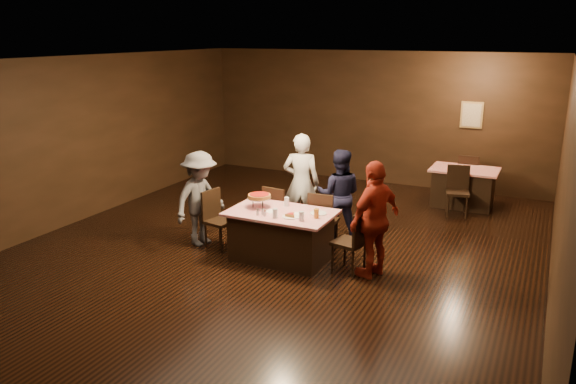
# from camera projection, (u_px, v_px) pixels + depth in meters

# --- Properties ---
(room) EXTENTS (10.00, 10.04, 3.02)m
(room) POSITION_uv_depth(u_px,v_px,m) (273.00, 119.00, 8.38)
(room) COLOR black
(room) RESTS_ON ground
(main_table) EXTENTS (1.60, 1.00, 0.77)m
(main_table) POSITION_uv_depth(u_px,v_px,m) (281.00, 235.00, 8.62)
(main_table) COLOR #A50B1A
(main_table) RESTS_ON ground
(back_table) EXTENTS (1.30, 0.90, 0.77)m
(back_table) POSITION_uv_depth(u_px,v_px,m) (463.00, 187.00, 11.29)
(back_table) COLOR red
(back_table) RESTS_ON ground
(chair_far_left) EXTENTS (0.47, 0.47, 0.95)m
(chair_far_left) POSITION_uv_depth(u_px,v_px,m) (280.00, 213.00, 9.41)
(chair_far_left) COLOR black
(chair_far_left) RESTS_ON ground
(chair_far_right) EXTENTS (0.44, 0.44, 0.95)m
(chair_far_right) POSITION_uv_depth(u_px,v_px,m) (324.00, 219.00, 9.08)
(chair_far_right) COLOR black
(chair_far_right) RESTS_ON ground
(chair_end_left) EXTENTS (0.49, 0.49, 0.95)m
(chair_end_left) POSITION_uv_depth(u_px,v_px,m) (220.00, 220.00, 9.05)
(chair_end_left) COLOR black
(chair_end_left) RESTS_ON ground
(chair_end_right) EXTENTS (0.50, 0.50, 0.95)m
(chair_end_right) POSITION_uv_depth(u_px,v_px,m) (349.00, 241.00, 8.14)
(chair_end_right) COLOR black
(chair_end_right) RESTS_ON ground
(chair_back_near) EXTENTS (0.50, 0.50, 0.95)m
(chair_back_near) POSITION_uv_depth(u_px,v_px,m) (458.00, 192.00, 10.66)
(chair_back_near) COLOR black
(chair_back_near) RESTS_ON ground
(chair_back_far) EXTENTS (0.43, 0.43, 0.95)m
(chair_back_far) POSITION_uv_depth(u_px,v_px,m) (468.00, 176.00, 11.78)
(chair_back_far) COLOR black
(chair_back_far) RESTS_ON ground
(diner_white_jacket) EXTENTS (0.72, 0.57, 1.75)m
(diner_white_jacket) POSITION_uv_depth(u_px,v_px,m) (301.00, 183.00, 9.72)
(diner_white_jacket) COLOR silver
(diner_white_jacket) RESTS_ON ground
(diner_navy_hoodie) EXTENTS (0.88, 0.77, 1.55)m
(diner_navy_hoodie) POSITION_uv_depth(u_px,v_px,m) (339.00, 195.00, 9.38)
(diner_navy_hoodie) COLOR black
(diner_navy_hoodie) RESTS_ON ground
(diner_grey_knit) EXTENTS (0.77, 1.11, 1.57)m
(diner_grey_knit) POSITION_uv_depth(u_px,v_px,m) (200.00, 199.00, 9.13)
(diner_grey_knit) COLOR #57565B
(diner_grey_knit) RESTS_ON ground
(diner_red_shirt) EXTENTS (0.75, 1.08, 1.70)m
(diner_red_shirt) POSITION_uv_depth(u_px,v_px,m) (375.00, 219.00, 7.92)
(diner_red_shirt) COLOR maroon
(diner_red_shirt) RESTS_ON ground
(pizza_stand) EXTENTS (0.38, 0.38, 0.22)m
(pizza_stand) POSITION_uv_depth(u_px,v_px,m) (259.00, 196.00, 8.67)
(pizza_stand) COLOR black
(pizza_stand) RESTS_ON main_table
(plate_with_slice) EXTENTS (0.25, 0.25, 0.06)m
(plate_with_slice) POSITION_uv_depth(u_px,v_px,m) (291.00, 216.00, 8.24)
(plate_with_slice) COLOR white
(plate_with_slice) RESTS_ON main_table
(plate_empty) EXTENTS (0.25, 0.25, 0.01)m
(plate_empty) POSITION_uv_depth(u_px,v_px,m) (318.00, 213.00, 8.41)
(plate_empty) COLOR white
(plate_empty) RESTS_ON main_table
(glass_front_left) EXTENTS (0.08, 0.08, 0.14)m
(glass_front_left) POSITION_uv_depth(u_px,v_px,m) (275.00, 213.00, 8.21)
(glass_front_left) COLOR silver
(glass_front_left) RESTS_ON main_table
(glass_front_right) EXTENTS (0.08, 0.08, 0.14)m
(glass_front_right) POSITION_uv_depth(u_px,v_px,m) (301.00, 216.00, 8.09)
(glass_front_right) COLOR silver
(glass_front_right) RESTS_ON main_table
(glass_amber) EXTENTS (0.08, 0.08, 0.14)m
(glass_amber) POSITION_uv_depth(u_px,v_px,m) (316.00, 214.00, 8.20)
(glass_amber) COLOR #BF7F26
(glass_amber) RESTS_ON main_table
(glass_back) EXTENTS (0.08, 0.08, 0.14)m
(glass_back) POSITION_uv_depth(u_px,v_px,m) (287.00, 202.00, 8.77)
(glass_back) COLOR silver
(glass_back) RESTS_ON main_table
(condiments) EXTENTS (0.17, 0.10, 0.09)m
(condiments) POSITION_uv_depth(u_px,v_px,m) (262.00, 212.00, 8.33)
(condiments) COLOR silver
(condiments) RESTS_ON main_table
(napkin_center) EXTENTS (0.19, 0.19, 0.01)m
(napkin_center) POSITION_uv_depth(u_px,v_px,m) (299.00, 214.00, 8.39)
(napkin_center) COLOR white
(napkin_center) RESTS_ON main_table
(napkin_left) EXTENTS (0.21, 0.21, 0.01)m
(napkin_left) POSITION_uv_depth(u_px,v_px,m) (271.00, 211.00, 8.53)
(napkin_left) COLOR white
(napkin_left) RESTS_ON main_table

